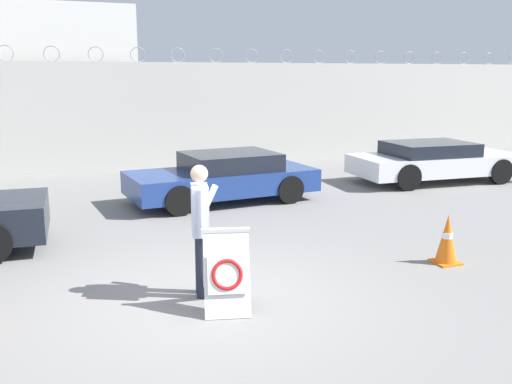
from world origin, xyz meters
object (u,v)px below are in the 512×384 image
Objects in this scene: security_guard at (200,223)px; parked_car_rear_sedan at (224,177)px; traffic_cone_near at (447,239)px; parked_car_far_side at (434,161)px; barricade_sign at (226,269)px.

security_guard is 0.40× the size of parked_car_rear_sedan.
traffic_cone_near is 0.17× the size of parked_car_far_side.
parked_car_rear_sedan is (2.13, 5.51, -0.43)m from security_guard.
barricade_sign is 0.22× the size of parked_car_far_side.
security_guard reaches higher than traffic_cone_near.
barricade_sign is 0.59× the size of security_guard.
barricade_sign reaches higher than traffic_cone_near.
parked_car_far_side reaches higher than barricade_sign.
parked_car_far_side is at bearing -43.09° from security_guard.
barricade_sign is 3.91m from traffic_cone_near.
security_guard is at bearing -142.28° from parked_car_far_side.
parked_car_rear_sedan reaches higher than traffic_cone_near.
parked_car_rear_sedan is (-1.92, 5.65, 0.20)m from traffic_cone_near.
traffic_cone_near is 0.18× the size of parked_car_rear_sedan.
parked_car_rear_sedan is 6.35m from parked_car_far_side.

